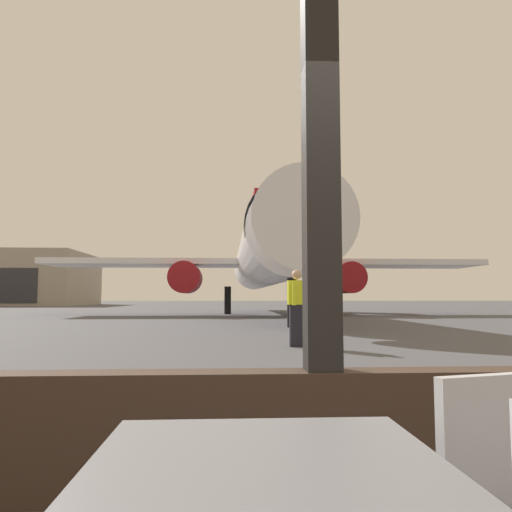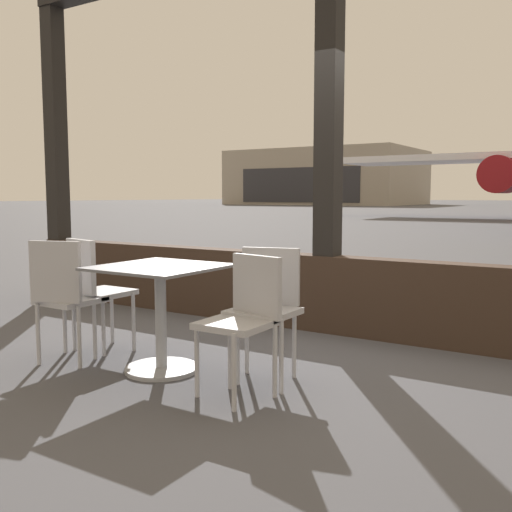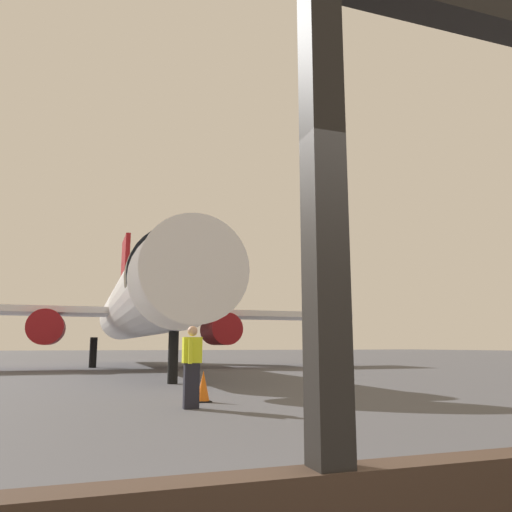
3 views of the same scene
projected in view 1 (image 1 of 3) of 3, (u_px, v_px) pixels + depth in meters
ground_plane at (234, 310)px, 42.59m from camera, size 220.00×220.00×0.00m
window_frame at (322, 267)px, 2.90m from camera, size 7.56×0.24×3.73m
airplane at (267, 257)px, 30.39m from camera, size 27.66×30.83×10.38m
ground_crew_worker at (297, 307)px, 11.27m from camera, size 0.40×0.54×1.74m
traffic_cone at (311, 328)px, 12.42m from camera, size 0.36×0.36×0.73m
distant_hangar at (1, 279)px, 69.69m from camera, size 23.79×17.21×7.31m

